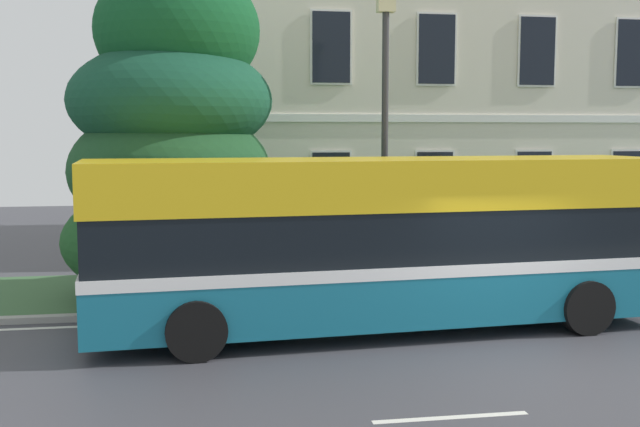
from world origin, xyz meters
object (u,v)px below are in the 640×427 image
at_px(single_decker_bus, 383,240).
at_px(street_lamp_post, 385,124).
at_px(litter_bin, 547,259).
at_px(georgian_townhouse, 391,21).
at_px(evergreen_tree, 179,158).

relative_size(single_decker_bus, street_lamp_post, 1.69).
bearing_deg(litter_bin, street_lamp_post, -173.07).
distance_m(georgian_townhouse, evergreen_tree, 11.38).
relative_size(georgian_townhouse, street_lamp_post, 2.33).
bearing_deg(street_lamp_post, single_decker_bus, -104.74).
relative_size(georgian_townhouse, litter_bin, 12.51).
bearing_deg(single_decker_bus, georgian_townhouse, 70.61).
height_order(evergreen_tree, street_lamp_post, evergreen_tree).
distance_m(street_lamp_post, litter_bin, 4.94).
distance_m(evergreen_tree, litter_bin, 8.41).
bearing_deg(georgian_townhouse, street_lamp_post, -105.53).
relative_size(georgian_townhouse, evergreen_tree, 2.07).
distance_m(georgian_townhouse, single_decker_bus, 13.00).
bearing_deg(georgian_townhouse, litter_bin, -80.78).
bearing_deg(street_lamp_post, georgian_townhouse, 74.47).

